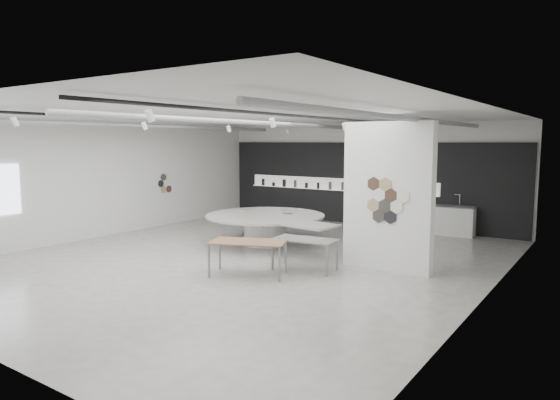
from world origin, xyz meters
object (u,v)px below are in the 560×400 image
Objects in this scene: sample_table_stone at (305,242)px; kitchen_counter at (448,220)px; sample_table_wood at (248,244)px; partition_column at (388,197)px; display_island at (267,225)px.

kitchen_counter reaches higher than sample_table_stone.
sample_table_stone is (0.83, 1.17, -0.05)m from sample_table_wood.
partition_column reaches higher than display_island.
partition_column is 3.55m from sample_table_wood.
kitchen_counter reaches higher than sample_table_wood.
sample_table_wood is at bearing -109.86° from kitchen_counter.
sample_table_wood is (-2.47, -2.32, -1.04)m from partition_column.
kitchen_counter is at bearing 56.29° from display_island.
sample_table_wood is at bearing -136.74° from partition_column.
display_island is 2.71× the size of kitchen_counter.
partition_column is at bearing 35.24° from sample_table_stone.
partition_column is at bearing -92.05° from kitchen_counter.
kitchen_counter reaches higher than display_island.
partition_column is 5.70m from kitchen_counter.
display_island is at bearing 169.37° from partition_column.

